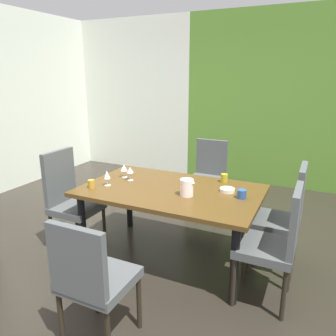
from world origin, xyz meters
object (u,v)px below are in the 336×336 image
(chair_head_near, at_px, (92,277))
(wine_glass_left, at_px, (130,170))
(chair_right_near, at_px, (276,240))
(dining_table, at_px, (171,196))
(serving_bowl_corner, at_px, (227,190))
(chair_head_far, at_px, (208,173))
(chair_right_far, at_px, (285,213))
(cup_near_window, at_px, (91,184))
(cup_front, at_px, (242,194))
(pitcher_west, at_px, (187,187))
(chair_left_near, at_px, (69,197))
(cup_east, at_px, (224,178))
(wine_glass_right, at_px, (107,175))
(wine_glass_near_shelf, at_px, (124,168))

(chair_head_near, xyz_separation_m, wine_glass_left, (-0.50, 1.30, 0.31))
(chair_right_near, bearing_deg, dining_table, 75.42)
(chair_right_near, relative_size, wine_glass_left, 7.00)
(chair_right_near, relative_size, serving_bowl_corner, 7.17)
(wine_glass_left, bearing_deg, chair_right_near, -12.03)
(chair_head_far, bearing_deg, chair_right_far, 137.37)
(chair_head_far, bearing_deg, chair_right_near, 125.03)
(cup_near_window, relative_size, cup_front, 0.96)
(chair_right_far, distance_m, pitcher_west, 0.94)
(chair_left_near, bearing_deg, dining_table, 104.51)
(chair_head_far, bearing_deg, pitcher_west, 100.12)
(dining_table, xyz_separation_m, chair_right_far, (1.03, 0.27, -0.09))
(cup_east, bearing_deg, pitcher_west, -110.97)
(chair_head_near, height_order, cup_near_window, chair_head_near)
(chair_left_near, relative_size, chair_right_near, 1.06)
(cup_east, distance_m, cup_near_window, 1.33)
(chair_left_near, distance_m, pitcher_west, 1.28)
(pitcher_west, bearing_deg, cup_east, 69.03)
(chair_right_far, height_order, wine_glass_right, chair_right_far)
(cup_east, bearing_deg, chair_head_far, 117.82)
(chair_right_near, relative_size, cup_front, 12.18)
(chair_head_near, xyz_separation_m, chair_right_near, (1.02, 0.98, 0.02))
(wine_glass_near_shelf, height_order, cup_east, wine_glass_near_shelf)
(wine_glass_right, distance_m, wine_glass_near_shelf, 0.30)
(chair_right_far, distance_m, chair_head_far, 1.45)
(serving_bowl_corner, distance_m, cup_front, 0.19)
(chair_head_far, bearing_deg, serving_bowl_corner, 116.43)
(serving_bowl_corner, height_order, cup_front, cup_front)
(dining_table, distance_m, chair_right_far, 1.07)
(chair_right_far, bearing_deg, chair_right_near, 179.69)
(chair_right_far, relative_size, chair_left_near, 0.98)
(cup_east, bearing_deg, chair_head_near, -103.44)
(wine_glass_left, height_order, cup_front, wine_glass_left)
(cup_front, bearing_deg, wine_glass_left, 179.25)
(dining_table, bearing_deg, serving_bowl_corner, 15.97)
(pitcher_west, bearing_deg, chair_right_near, -11.10)
(chair_right_near, distance_m, pitcher_west, 0.88)
(chair_head_near, relative_size, cup_near_window, 11.94)
(wine_glass_left, distance_m, cup_front, 1.17)
(serving_bowl_corner, bearing_deg, cup_east, 111.84)
(chair_right_far, bearing_deg, wine_glass_left, 97.91)
(dining_table, bearing_deg, wine_glass_near_shelf, 168.79)
(chair_right_far, distance_m, cup_front, 0.47)
(wine_glass_right, distance_m, pitcher_west, 0.82)
(wine_glass_right, height_order, serving_bowl_corner, wine_glass_right)
(cup_near_window, bearing_deg, chair_head_far, 66.51)
(dining_table, xyz_separation_m, chair_right_near, (1.03, -0.27, -0.10))
(chair_right_near, xyz_separation_m, cup_east, (-0.62, 0.68, 0.23))
(wine_glass_near_shelf, relative_size, pitcher_west, 0.90)
(dining_table, bearing_deg, chair_head_near, -89.51)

